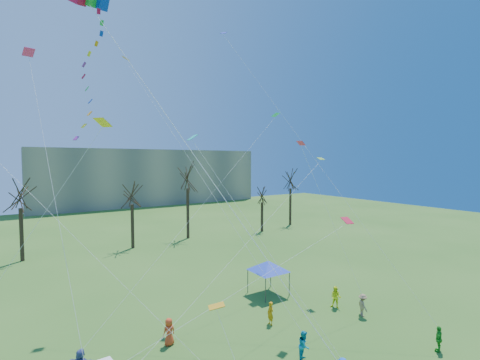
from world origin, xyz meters
TOP-DOWN VIEW (x-y plane):
  - distant_building at (22.00, 82.00)m, footprint 60.00×14.00m
  - bare_tree_row at (3.72, 36.44)m, footprint 69.20×8.24m
  - big_box_kite at (-5.50, 7.62)m, footprint 4.80×7.16m
  - canopy_tent_blue at (9.65, 13.11)m, footprint 4.10×4.10m
  - small_kites_aloft at (0.79, 10.38)m, footprint 29.81×18.53m

SIDE VIEW (x-z plane):
  - canopy_tent_blue at x=9.65m, z-range 1.07..4.14m
  - bare_tree_row at x=3.72m, z-range 1.36..13.49m
  - distant_building at x=22.00m, z-range 0.00..15.00m
  - small_kites_aloft at x=0.79m, z-range -3.47..29.20m
  - big_box_kite at x=-5.50m, z-range 4.69..27.66m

